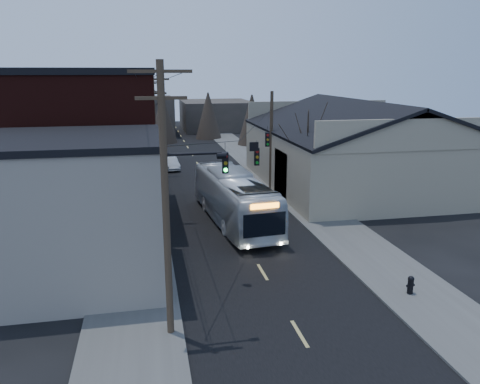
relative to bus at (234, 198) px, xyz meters
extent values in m
plane|color=black|center=(-0.11, -16.42, -1.72)|extent=(160.00, 160.00, 0.00)
cube|color=black|center=(-0.11, 13.58, -1.71)|extent=(9.00, 110.00, 0.02)
cube|color=#474744|center=(-6.61, 13.58, -1.66)|extent=(4.00, 110.00, 0.12)
cube|color=#474744|center=(6.39, 13.58, -1.66)|extent=(4.00, 110.00, 0.12)
cube|color=gray|center=(-9.11, -7.42, 1.78)|extent=(8.00, 8.00, 7.00)
cube|color=black|center=(-10.11, 3.58, 3.28)|extent=(10.00, 12.00, 10.00)
cube|color=#332F28|center=(-9.61, 19.58, 1.78)|extent=(9.00, 14.00, 7.00)
cube|color=gray|center=(12.89, 8.58, 0.78)|extent=(16.00, 20.00, 5.00)
cube|color=black|center=(8.89, 8.58, 4.58)|extent=(8.16, 20.60, 2.86)
cube|color=black|center=(16.89, 8.58, 4.58)|extent=(8.16, 20.60, 2.86)
cube|color=#332F28|center=(-6.11, 48.58, 1.28)|extent=(10.00, 12.00, 6.00)
cube|color=#332F28|center=(6.89, 53.58, 0.78)|extent=(12.00, 14.00, 5.00)
cone|color=black|center=(6.39, 3.58, 1.88)|extent=(0.40, 0.40, 7.20)
cylinder|color=#382B1E|center=(-5.11, -13.42, 3.53)|extent=(0.28, 0.28, 10.50)
cube|color=#382B1E|center=(-5.11, -13.42, 8.38)|extent=(2.20, 0.12, 0.12)
cylinder|color=#382B1E|center=(-5.11, 1.58, 3.28)|extent=(0.28, 0.28, 10.00)
cube|color=#382B1E|center=(-5.11, 1.58, 7.88)|extent=(2.20, 0.12, 0.12)
cylinder|color=#382B1E|center=(-5.11, 16.58, 3.03)|extent=(0.28, 0.28, 9.50)
cube|color=#382B1E|center=(-5.11, 16.58, 7.38)|extent=(2.20, 0.12, 0.12)
cylinder|color=#382B1E|center=(-5.11, 31.58, 2.78)|extent=(0.28, 0.28, 9.00)
cube|color=#382B1E|center=(-5.11, 31.58, 6.88)|extent=(2.20, 0.12, 0.12)
cylinder|color=#382B1E|center=(4.89, 8.58, 2.53)|extent=(0.28, 0.28, 8.50)
cube|color=black|center=(-2.11, -8.92, 4.23)|extent=(0.28, 0.20, 1.00)
cube|color=black|center=(0.49, -4.42, 3.63)|extent=(0.28, 0.20, 1.00)
cube|color=black|center=(2.69, 1.58, 3.73)|extent=(0.28, 0.20, 1.00)
imported|color=silver|center=(0.00, 0.00, 0.00)|extent=(4.05, 12.58, 3.44)
imported|color=#B7BBC0|center=(-3.23, 18.97, -1.08)|extent=(1.85, 4.02, 1.28)
cylinder|color=black|center=(5.94, -12.31, -1.26)|extent=(0.27, 0.27, 0.68)
sphere|color=black|center=(5.94, -12.31, -0.88)|extent=(0.30, 0.30, 0.30)
cylinder|color=black|center=(5.94, -12.31, -1.20)|extent=(0.42, 0.21, 0.14)
camera|label=1|loc=(-5.71, -30.15, 8.38)|focal=35.00mm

